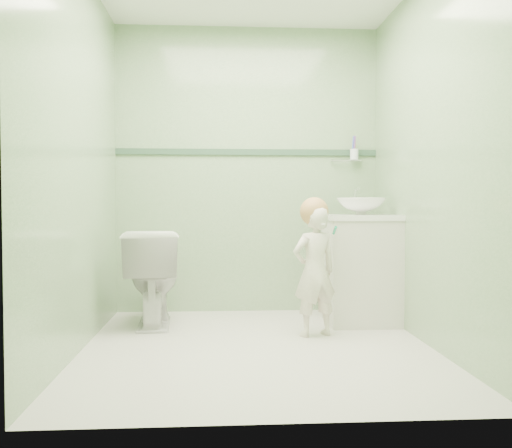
{
  "coord_description": "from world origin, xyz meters",
  "views": [
    {
      "loc": [
        -0.25,
        -3.55,
        0.91
      ],
      "look_at": [
        0.0,
        0.15,
        0.78
      ],
      "focal_mm": 39.71,
      "sensor_mm": 36.0,
      "label": 1
    }
  ],
  "objects": [
    {
      "name": "ground",
      "position": [
        0.0,
        0.0,
        0.0
      ],
      "size": [
        2.5,
        2.5,
        0.0
      ],
      "primitive_type": "plane",
      "color": "beige",
      "rests_on": "ground"
    },
    {
      "name": "room_shell",
      "position": [
        0.0,
        0.0,
        1.2
      ],
      "size": [
        2.5,
        2.54,
        2.4
      ],
      "color": "#80A978",
      "rests_on": "ground"
    },
    {
      "name": "trim_stripe",
      "position": [
        0.0,
        1.24,
        1.35
      ],
      "size": [
        2.2,
        0.02,
        0.05
      ],
      "primitive_type": "cube",
      "color": "#32513C",
      "rests_on": "room_shell"
    },
    {
      "name": "vanity",
      "position": [
        0.84,
        0.7,
        0.4
      ],
      "size": [
        0.52,
        0.5,
        0.8
      ],
      "primitive_type": "cube",
      "color": "silver",
      "rests_on": "ground"
    },
    {
      "name": "counter",
      "position": [
        0.84,
        0.7,
        0.81
      ],
      "size": [
        0.54,
        0.52,
        0.04
      ],
      "primitive_type": "cube",
      "color": "white",
      "rests_on": "vanity"
    },
    {
      "name": "basin",
      "position": [
        0.84,
        0.7,
        0.89
      ],
      "size": [
        0.37,
        0.37,
        0.13
      ],
      "primitive_type": "imported",
      "color": "white",
      "rests_on": "counter"
    },
    {
      "name": "faucet",
      "position": [
        0.84,
        0.89,
        0.97
      ],
      "size": [
        0.03,
        0.13,
        0.18
      ],
      "color": "silver",
      "rests_on": "counter"
    },
    {
      "name": "cup_holder",
      "position": [
        0.89,
        1.18,
        1.33
      ],
      "size": [
        0.26,
        0.07,
        0.21
      ],
      "color": "silver",
      "rests_on": "room_shell"
    },
    {
      "name": "toilet",
      "position": [
        -0.74,
        0.73,
        0.36
      ],
      "size": [
        0.44,
        0.73,
        0.72
      ],
      "primitive_type": "imported",
      "rotation": [
        0.0,
        0.0,
        3.2
      ],
      "color": "white",
      "rests_on": "ground"
    },
    {
      "name": "toddler",
      "position": [
        0.41,
        0.3,
        0.45
      ],
      "size": [
        0.38,
        0.31,
        0.89
      ],
      "primitive_type": "imported",
      "rotation": [
        0.0,
        0.0,
        3.49
      ],
      "color": "beige",
      "rests_on": "ground"
    },
    {
      "name": "hair_cap",
      "position": [
        0.41,
        0.33,
        0.86
      ],
      "size": [
        0.2,
        0.2,
        0.2
      ],
      "primitive_type": "sphere",
      "color": "#B7834C",
      "rests_on": "toddler"
    },
    {
      "name": "teal_toothbrush",
      "position": [
        0.53,
        0.21,
        0.74
      ],
      "size": [
        0.1,
        0.14,
        0.08
      ],
      "color": "#079463",
      "rests_on": "toddler"
    }
  ]
}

